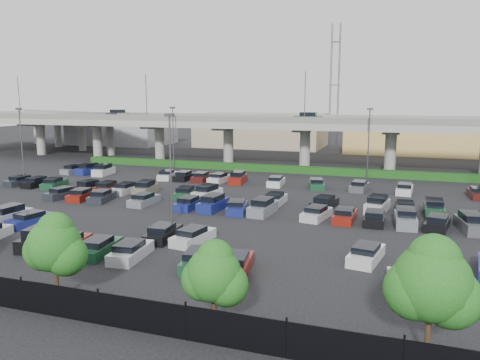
% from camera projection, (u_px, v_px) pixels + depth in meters
% --- Properties ---
extents(ground, '(280.00, 280.00, 0.00)m').
position_uv_depth(ground, '(205.00, 204.00, 52.48)').
color(ground, black).
extents(overpass, '(150.00, 13.00, 15.80)m').
position_uv_depth(overpass, '(276.00, 126.00, 81.17)').
color(overpass, gray).
rests_on(overpass, ground).
extents(on_ramp, '(50.93, 30.13, 8.80)m').
position_uv_depth(on_ramp, '(70.00, 120.00, 108.06)').
color(on_ramp, gray).
rests_on(on_ramp, ground).
extents(hedge, '(66.00, 1.60, 1.10)m').
position_uv_depth(hedge, '(266.00, 168.00, 75.68)').
color(hedge, '#164012').
rests_on(hedge, ground).
extents(fence, '(70.00, 0.10, 2.00)m').
position_uv_depth(fence, '(7.00, 293.00, 26.25)').
color(fence, black).
rests_on(fence, ground).
extents(tree_row, '(65.07, 3.66, 5.94)m').
position_uv_depth(tree_row, '(34.00, 242.00, 26.93)').
color(tree_row, '#332316').
rests_on(tree_row, ground).
extents(parked_cars, '(63.06, 36.68, 1.67)m').
position_uv_depth(parked_cars, '(178.00, 205.00, 48.99)').
color(parked_cars, '#272A32').
rests_on(parked_cars, ground).
extents(light_poles, '(66.90, 48.38, 10.30)m').
position_uv_depth(light_poles, '(178.00, 146.00, 54.59)').
color(light_poles, '#434448').
rests_on(light_poles, ground).
extents(distant_buildings, '(138.00, 24.00, 9.00)m').
position_uv_depth(distant_buildings, '(363.00, 134.00, 105.49)').
color(distant_buildings, gray).
rests_on(distant_buildings, ground).
extents(comm_tower, '(2.40, 2.40, 30.00)m').
position_uv_depth(comm_tower, '(335.00, 83.00, 117.47)').
color(comm_tower, '#434448').
rests_on(comm_tower, ground).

